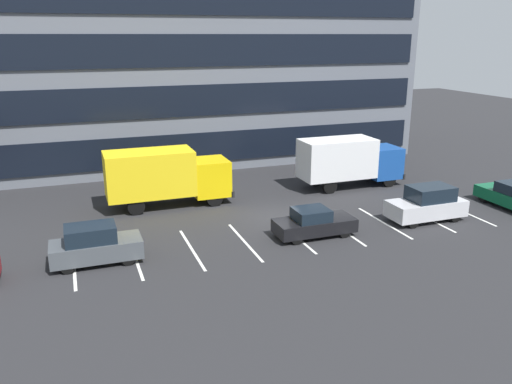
{
  "coord_description": "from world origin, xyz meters",
  "views": [
    {
      "loc": [
        -10.81,
        -26.77,
        10.28
      ],
      "look_at": [
        -0.78,
        0.72,
        1.4
      ],
      "focal_mm": 36.43,
      "sensor_mm": 36.0,
      "label": 1
    }
  ],
  "objects_px": {
    "box_truck_yellow_all": "(166,175)",
    "sedan_forest": "(512,196)",
    "box_truck_blue": "(349,160)",
    "suv_charcoal": "(95,245)",
    "sedan_black": "(314,223)",
    "suv_silver": "(427,204)"
  },
  "relations": [
    {
      "from": "sedan_black",
      "to": "box_truck_blue",
      "type": "bearing_deg",
      "value": 49.97
    },
    {
      "from": "box_truck_yellow_all",
      "to": "sedan_black",
      "type": "height_order",
      "value": "box_truck_yellow_all"
    },
    {
      "from": "sedan_forest",
      "to": "suv_silver",
      "type": "distance_m",
      "value": 6.42
    },
    {
      "from": "sedan_forest",
      "to": "sedan_black",
      "type": "bearing_deg",
      "value": -179.67
    },
    {
      "from": "suv_charcoal",
      "to": "suv_silver",
      "type": "bearing_deg",
      "value": -1.27
    },
    {
      "from": "box_truck_yellow_all",
      "to": "suv_charcoal",
      "type": "distance_m",
      "value": 8.8
    },
    {
      "from": "box_truck_blue",
      "to": "suv_charcoal",
      "type": "height_order",
      "value": "box_truck_blue"
    },
    {
      "from": "box_truck_blue",
      "to": "sedan_forest",
      "type": "height_order",
      "value": "box_truck_blue"
    },
    {
      "from": "suv_charcoal",
      "to": "box_truck_yellow_all",
      "type": "bearing_deg",
      "value": 57.16
    },
    {
      "from": "box_truck_blue",
      "to": "sedan_black",
      "type": "bearing_deg",
      "value": -130.03
    },
    {
      "from": "suv_silver",
      "to": "sedan_forest",
      "type": "bearing_deg",
      "value": 0.81
    },
    {
      "from": "sedan_forest",
      "to": "sedan_black",
      "type": "relative_size",
      "value": 1.04
    },
    {
      "from": "box_truck_blue",
      "to": "suv_charcoal",
      "type": "bearing_deg",
      "value": -157.52
    },
    {
      "from": "box_truck_yellow_all",
      "to": "sedan_forest",
      "type": "bearing_deg",
      "value": -20.94
    },
    {
      "from": "sedan_forest",
      "to": "suv_charcoal",
      "type": "bearing_deg",
      "value": 179.27
    },
    {
      "from": "box_truck_yellow_all",
      "to": "sedan_forest",
      "type": "height_order",
      "value": "box_truck_yellow_all"
    },
    {
      "from": "sedan_forest",
      "to": "suv_charcoal",
      "type": "relative_size",
      "value": 1.08
    },
    {
      "from": "box_truck_blue",
      "to": "sedan_black",
      "type": "distance_m",
      "value": 10.06
    },
    {
      "from": "sedan_black",
      "to": "suv_charcoal",
      "type": "height_order",
      "value": "suv_charcoal"
    },
    {
      "from": "box_truck_blue",
      "to": "sedan_forest",
      "type": "relative_size",
      "value": 1.67
    },
    {
      "from": "sedan_forest",
      "to": "box_truck_blue",
      "type": "bearing_deg",
      "value": 133.58
    },
    {
      "from": "sedan_forest",
      "to": "suv_charcoal",
      "type": "xyz_separation_m",
      "value": [
        -24.73,
        0.32,
        0.15
      ]
    }
  ]
}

